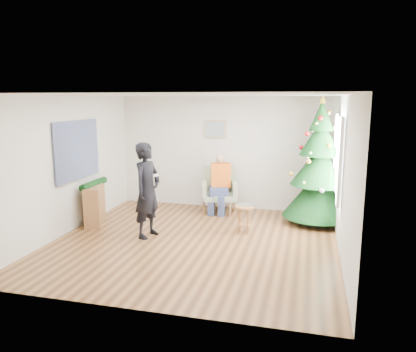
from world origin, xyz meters
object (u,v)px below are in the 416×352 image
(christmas_tree, at_px, (319,167))
(armchair, at_px, (219,195))
(stool, at_px, (244,219))
(console, at_px, (95,204))
(standing_man, at_px, (147,190))

(christmas_tree, relative_size, armchair, 2.56)
(stool, bearing_deg, console, -178.60)
(armchair, bearing_deg, standing_man, -129.65)
(stool, xyz_separation_m, standing_man, (-1.70, -0.62, 0.61))
(stool, distance_m, standing_man, 1.91)
(christmas_tree, xyz_separation_m, stool, (-1.37, -1.06, -0.90))
(christmas_tree, distance_m, stool, 1.95)
(christmas_tree, relative_size, stool, 4.84)
(armchair, distance_m, standing_man, 2.25)
(console, bearing_deg, armchair, 10.42)
(armchair, xyz_separation_m, standing_man, (-0.91, -1.99, 0.51))
(christmas_tree, xyz_separation_m, console, (-4.48, -1.13, -0.77))
(stool, bearing_deg, christmas_tree, 37.79)
(armchair, height_order, standing_man, standing_man)
(standing_man, height_order, console, standing_man)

